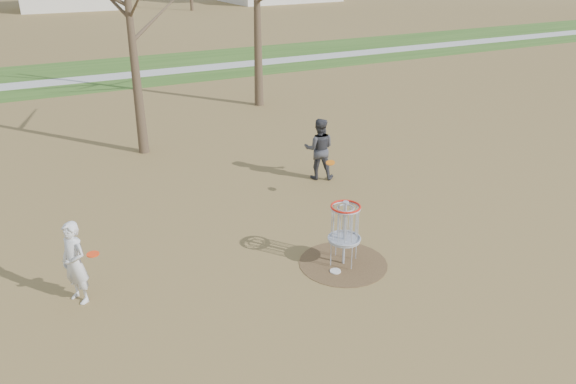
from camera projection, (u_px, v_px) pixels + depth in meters
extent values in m
plane|color=brown|center=(343.00, 263.00, 11.42)|extent=(160.00, 160.00, 0.00)
cube|color=#2D5119|center=(124.00, 71.00, 28.55)|extent=(160.00, 8.00, 0.01)
cube|color=#9E9E99|center=(128.00, 75.00, 27.73)|extent=(160.00, 1.50, 0.01)
cylinder|color=#47331E|center=(343.00, 263.00, 11.41)|extent=(1.80, 1.80, 0.01)
imported|color=silver|center=(75.00, 263.00, 9.93)|extent=(0.61, 0.68, 1.57)
imported|color=#36373C|center=(319.00, 149.00, 15.26)|extent=(1.04, 0.97, 1.70)
cylinder|color=silver|center=(335.00, 271.00, 11.11)|extent=(0.22, 0.22, 0.02)
cylinder|color=orange|center=(330.00, 163.00, 13.83)|extent=(0.23, 0.22, 0.09)
cylinder|color=#F9370D|center=(93.00, 254.00, 9.80)|extent=(0.22, 0.22, 0.02)
cylinder|color=#9EA3AD|center=(344.00, 234.00, 11.14)|extent=(0.05, 0.05, 1.35)
cylinder|color=#9EA3AD|center=(344.00, 240.00, 11.19)|extent=(0.64, 0.64, 0.04)
torus|color=#9EA3AD|center=(346.00, 208.00, 10.91)|extent=(0.60, 0.60, 0.04)
torus|color=red|center=(346.00, 207.00, 10.89)|extent=(0.60, 0.60, 0.04)
cone|color=#382B1E|center=(131.00, 28.00, 16.01)|extent=(0.32, 0.32, 7.50)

